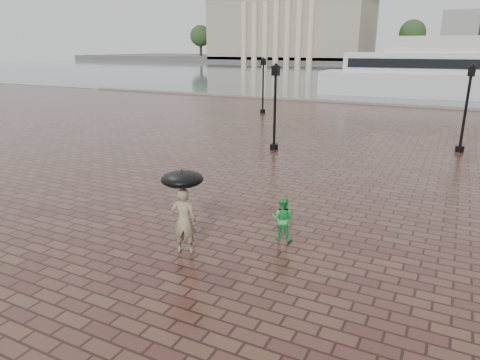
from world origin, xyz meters
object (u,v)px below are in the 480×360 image
object	(u,v)px
child_pedestrian	(282,219)
ferry_near	(446,73)
street_lamps	(386,97)
adult_pedestrian	(184,221)

from	to	relation	value
child_pedestrian	ferry_near	bearing A→B (deg)	-98.42
child_pedestrian	ferry_near	world-z (taller)	ferry_near
street_lamps	child_pedestrian	distance (m)	18.03
street_lamps	child_pedestrian	xyz separation A→B (m)	(0.07, -17.95, -1.68)
adult_pedestrian	street_lamps	bearing A→B (deg)	-115.84
adult_pedestrian	child_pedestrian	world-z (taller)	adult_pedestrian
child_pedestrian	ferry_near	distance (m)	42.81
ferry_near	adult_pedestrian	bearing A→B (deg)	-99.06
adult_pedestrian	ferry_near	bearing A→B (deg)	-115.85
adult_pedestrian	child_pedestrian	bearing A→B (deg)	-157.22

